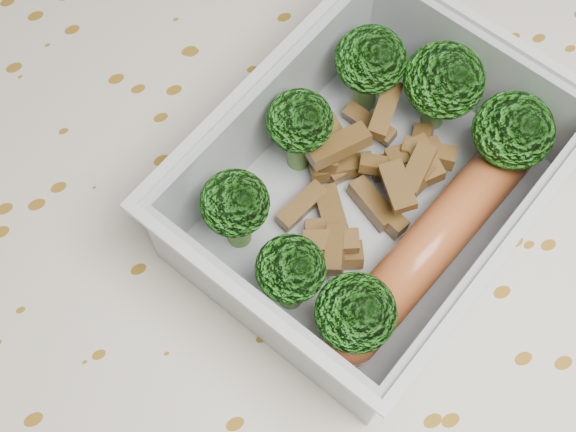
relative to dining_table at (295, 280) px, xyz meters
name	(u,v)px	position (x,y,z in m)	size (l,w,h in m)	color
dining_table	(295,280)	(0.00, 0.00, 0.00)	(1.40, 0.90, 0.75)	brown
tablecloth	(295,251)	(0.00, 0.00, 0.05)	(1.46, 0.96, 0.19)	silver
lunch_container	(370,193)	(0.04, -0.01, 0.11)	(0.24, 0.21, 0.07)	silver
broccoli_florets	(380,155)	(0.05, 0.00, 0.13)	(0.18, 0.16, 0.06)	#608C3F
meat_pile	(368,181)	(0.04, 0.00, 0.11)	(0.11, 0.09, 0.03)	brown
sausage	(439,235)	(0.06, -0.05, 0.11)	(0.16, 0.08, 0.03)	#BA5A2C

